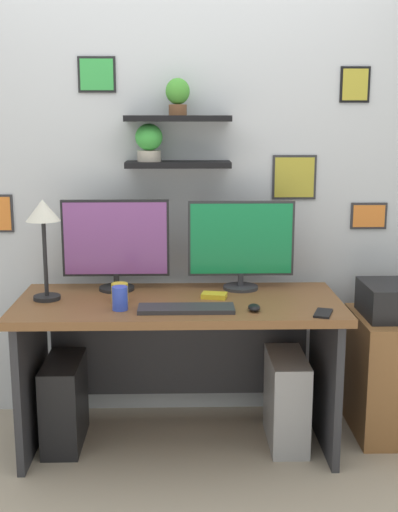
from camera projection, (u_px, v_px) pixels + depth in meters
name	position (u px, v px, depth m)	size (l,w,h in m)	color
ground_plane	(180.00, 443.00, 3.32)	(8.00, 8.00, 0.00)	tan
back_wall_assembly	(178.00, 168.00, 3.48)	(4.40, 0.24, 2.70)	silver
desk	(179.00, 338.00, 3.27)	(1.57, 0.68, 0.75)	brown
monitor_left	(116.00, 243.00, 3.33)	(0.54, 0.18, 0.46)	black
monitor_right	(241.00, 243.00, 3.34)	(0.54, 0.18, 0.45)	#2D2D33
keyboard	(186.00, 309.00, 3.00)	(0.44, 0.14, 0.02)	#2D2D33
computer_mouse	(254.00, 308.00, 2.99)	(0.06, 0.09, 0.03)	black
desk_lamp	(43.00, 222.00, 3.11)	(0.16, 0.16, 0.49)	black
cell_phone	(323.00, 313.00, 2.94)	(0.07, 0.14, 0.01)	black
coffee_mug	(120.00, 293.00, 3.14)	(0.08, 0.08, 0.09)	yellow
scissors_tray	(214.00, 295.00, 3.21)	(0.12, 0.08, 0.02)	yellow
water_cup	(120.00, 298.00, 3.00)	(0.07, 0.07, 0.11)	blue
drawer_cabinet	(396.00, 374.00, 3.40)	(0.44, 0.50, 0.63)	brown
computer_tower_left	(64.00, 402.00, 3.28)	(0.18, 0.40, 0.44)	black
computer_tower_right	(287.00, 400.00, 3.29)	(0.18, 0.40, 0.46)	#99999E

